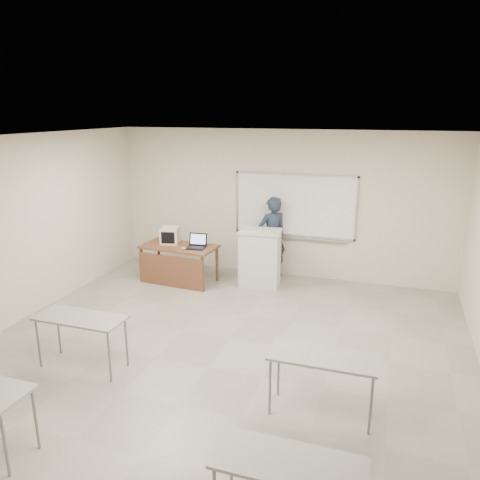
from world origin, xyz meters
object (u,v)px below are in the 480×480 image
(presenter, at_px, (272,237))
(keyboard, at_px, (251,231))
(laptop, at_px, (197,245))
(podium, at_px, (260,258))
(whiteboard, at_px, (295,206))
(mouse, at_px, (184,248))
(instructor_desk, at_px, (177,257))
(crt_monitor, at_px, (170,235))

(presenter, bearing_deg, keyboard, 28.04)
(laptop, bearing_deg, podium, 8.99)
(whiteboard, xyz_separation_m, mouse, (-1.90, -1.27, -0.71))
(instructor_desk, distance_m, presenter, 1.98)
(keyboard, bearing_deg, mouse, 179.52)
(instructor_desk, relative_size, podium, 1.33)
(whiteboard, distance_m, instructor_desk, 2.58)
(whiteboard, distance_m, laptop, 2.12)
(whiteboard, relative_size, presenter, 1.47)
(instructor_desk, xyz_separation_m, laptop, (0.40, 0.10, 0.26))
(mouse, bearing_deg, presenter, 45.20)
(keyboard, bearing_deg, laptop, 173.06)
(instructor_desk, distance_m, podium, 1.65)
(instructor_desk, bearing_deg, crt_monitor, 141.03)
(podium, bearing_deg, instructor_desk, -171.12)
(podium, relative_size, keyboard, 2.62)
(keyboard, distance_m, presenter, 0.78)
(laptop, distance_m, keyboard, 1.12)
(crt_monitor, bearing_deg, keyboard, -10.89)
(mouse, bearing_deg, keyboard, 26.55)
(crt_monitor, height_order, keyboard, keyboard)
(instructor_desk, xyz_separation_m, keyboard, (1.45, 0.29, 0.58))
(whiteboard, distance_m, crt_monitor, 2.59)
(whiteboard, xyz_separation_m, laptop, (-1.70, -1.08, -0.67))
(whiteboard, relative_size, crt_monitor, 6.12)
(keyboard, height_order, presenter, presenter)
(instructor_desk, relative_size, presenter, 0.89)
(instructor_desk, relative_size, laptop, 4.17)
(whiteboard, distance_m, podium, 1.30)
(podium, bearing_deg, presenter, 75.25)
(laptop, bearing_deg, mouse, -142.67)
(crt_monitor, bearing_deg, podium, -7.33)
(laptop, bearing_deg, crt_monitor, 162.30)
(crt_monitor, bearing_deg, laptop, -24.78)
(whiteboard, xyz_separation_m, presenter, (-0.41, -0.20, -0.64))
(presenter, bearing_deg, whiteboard, 163.83)
(mouse, height_order, presenter, presenter)
(mouse, height_order, keyboard, keyboard)
(laptop, distance_m, mouse, 0.28)
(instructor_desk, relative_size, mouse, 13.96)
(whiteboard, xyz_separation_m, crt_monitor, (-2.35, -0.94, -0.57))
(whiteboard, distance_m, mouse, 2.39)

